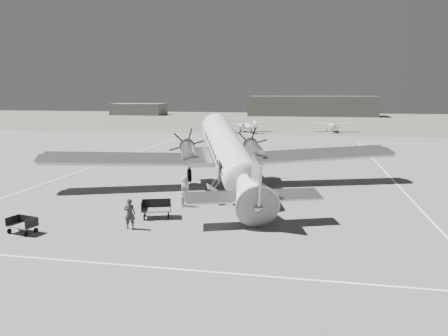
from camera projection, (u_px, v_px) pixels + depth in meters
ground at (247, 198)px, 32.80m from camera, size 260.00×260.00×0.00m
taxi_line_near at (202, 271)px, 19.26m from camera, size 60.00×0.15×0.01m
taxi_line_right at (417, 205)px, 30.53m from camera, size 0.15×80.00×0.01m
taxi_line_left at (91, 168)px, 45.88m from camera, size 0.15×60.00×0.01m
taxi_line_horizon at (281, 141)px, 71.48m from camera, size 90.00×0.15×0.01m
grass_infield at (294, 120)px, 124.66m from camera, size 260.00×90.00×0.01m
hangar_main at (312, 106)px, 147.32m from camera, size 42.00×14.00×6.60m
shed_secondary at (139, 109)px, 154.08m from camera, size 18.00×10.00×4.00m
dc3_airliner at (229, 155)px, 34.59m from camera, size 35.48×29.95×5.74m
light_plane_left at (246, 127)px, 86.81m from camera, size 12.78×12.25×2.07m
light_plane_right at (332, 127)px, 87.35m from camera, size 9.48×7.76×1.93m
baggage_cart_near at (156, 209)px, 27.46m from camera, size 2.27×1.90×1.10m
baggage_cart_far at (22, 225)px, 24.45m from camera, size 1.81×1.45×0.91m
ground_crew at (130, 214)px, 25.16m from camera, size 0.73×0.55×1.79m
ramp_agent at (185, 196)px, 30.16m from camera, size 0.58×0.73×1.48m
passenger at (185, 188)px, 31.77m from camera, size 0.83×1.02×1.81m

